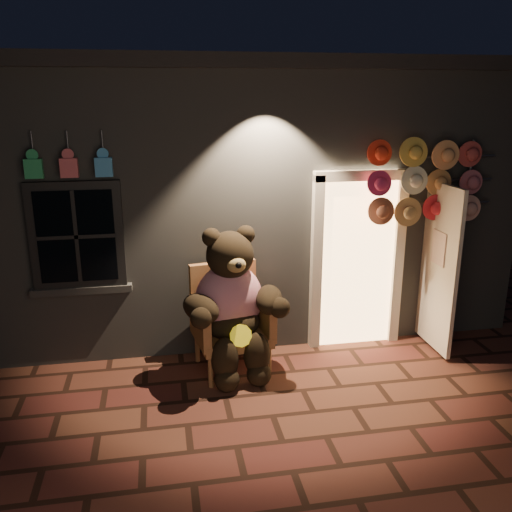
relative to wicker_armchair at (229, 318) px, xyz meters
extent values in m
plane|color=#583021|center=(0.28, -1.12, -0.59)|extent=(60.00, 60.00, 0.00)
cube|color=slate|center=(0.28, 2.88, 1.06)|extent=(7.00, 5.00, 3.30)
cube|color=black|center=(0.28, 2.88, 2.79)|extent=(7.30, 5.30, 0.16)
cube|color=black|center=(-1.62, 0.34, 0.96)|extent=(1.00, 0.10, 1.20)
cube|color=black|center=(-1.62, 0.31, 0.96)|extent=(0.82, 0.06, 1.02)
cube|color=slate|center=(-1.62, 0.34, 0.33)|extent=(1.10, 0.14, 0.08)
cube|color=#FFBE72|center=(1.63, 0.36, 0.46)|extent=(0.92, 0.10, 2.10)
cube|color=beige|center=(1.11, 0.32, 0.46)|extent=(0.12, 0.12, 2.20)
cube|color=beige|center=(2.15, 0.32, 0.46)|extent=(0.12, 0.12, 2.20)
cube|color=beige|center=(1.63, 0.32, 1.54)|extent=(1.16, 0.12, 0.12)
cube|color=beige|center=(2.53, -0.02, 0.46)|extent=(0.05, 0.80, 2.00)
cube|color=#289557|center=(-1.97, 0.26, 1.71)|extent=(0.18, 0.07, 0.20)
cylinder|color=#59595E|center=(-1.97, 0.32, 1.96)|extent=(0.02, 0.02, 0.25)
cube|color=#C75258|center=(-1.62, 0.26, 1.71)|extent=(0.18, 0.07, 0.20)
cylinder|color=#59595E|center=(-1.62, 0.32, 1.96)|extent=(0.02, 0.02, 0.25)
cube|color=#3889C5|center=(-1.27, 0.26, 1.71)|extent=(0.18, 0.07, 0.20)
cylinder|color=#59595E|center=(-1.27, 0.32, 1.96)|extent=(0.02, 0.02, 0.25)
cube|color=#A0603E|center=(0.01, -0.10, -0.18)|extent=(0.88, 0.83, 0.11)
cube|color=#A0603E|center=(-0.04, 0.23, 0.21)|extent=(0.78, 0.21, 0.78)
cube|color=#A0603E|center=(-0.34, -0.17, 0.04)|extent=(0.19, 0.67, 0.45)
cube|color=#A0603E|center=(0.38, -0.06, 0.04)|extent=(0.19, 0.67, 0.45)
cylinder|color=#A0603E|center=(-0.27, -0.45, -0.42)|extent=(0.06, 0.06, 0.36)
cylinder|color=#A0603E|center=(0.39, -0.35, -0.42)|extent=(0.06, 0.06, 0.36)
cylinder|color=#A0603E|center=(-0.36, 0.16, -0.42)|extent=(0.06, 0.06, 0.36)
cylinder|color=#A0603E|center=(0.30, 0.26, -0.42)|extent=(0.06, 0.06, 0.36)
ellipsoid|color=#B4133B|center=(0.00, -0.04, 0.25)|extent=(0.85, 0.73, 0.81)
ellipsoid|color=black|center=(0.01, -0.13, 0.01)|extent=(0.71, 0.63, 0.38)
sphere|color=black|center=(0.01, -0.10, 0.78)|extent=(0.59, 0.59, 0.52)
sphere|color=black|center=(-0.19, -0.09, 0.98)|extent=(0.20, 0.20, 0.20)
sphere|color=black|center=(0.19, -0.03, 0.98)|extent=(0.20, 0.20, 0.20)
ellipsoid|color=olive|center=(0.04, -0.33, 0.73)|extent=(0.22, 0.17, 0.16)
ellipsoid|color=black|center=(-0.34, -0.34, 0.28)|extent=(0.51, 0.61, 0.29)
ellipsoid|color=black|center=(0.42, -0.23, 0.28)|extent=(0.39, 0.58, 0.29)
ellipsoid|color=black|center=(-0.12, -0.49, -0.26)|extent=(0.29, 0.29, 0.50)
ellipsoid|color=black|center=(0.24, -0.44, -0.26)|extent=(0.29, 0.29, 0.50)
sphere|color=black|center=(-0.10, -0.56, -0.47)|extent=(0.27, 0.27, 0.27)
sphere|color=black|center=(0.25, -0.50, -0.47)|extent=(0.27, 0.27, 0.27)
cylinder|color=yellow|center=(0.06, -0.46, -0.01)|extent=(0.26, 0.14, 0.24)
cylinder|color=#59595E|center=(2.96, 0.26, 0.67)|extent=(0.04, 0.04, 2.52)
cylinder|color=#59595E|center=(2.68, 0.24, 1.74)|extent=(1.12, 0.03, 0.03)
cylinder|color=#59595E|center=(2.68, 0.24, 1.46)|extent=(1.12, 0.03, 0.03)
cylinder|color=#59595E|center=(2.68, 0.24, 1.18)|extent=(1.12, 0.03, 0.03)
cylinder|color=#FF381E|center=(1.78, 0.18, 1.79)|extent=(0.32, 0.11, 0.32)
cylinder|color=#E4BE4A|center=(2.15, 0.15, 1.79)|extent=(0.32, 0.11, 0.32)
cylinder|color=#FBAB67|center=(2.52, 0.12, 1.79)|extent=(0.32, 0.11, 0.32)
cylinder|color=#C64643|center=(2.90, 0.18, 1.79)|extent=(0.32, 0.11, 0.32)
cylinder|color=#D5306A|center=(1.78, 0.15, 1.46)|extent=(0.32, 0.11, 0.32)
cylinder|color=#F7F6CE|center=(2.15, 0.12, 1.46)|extent=(0.32, 0.11, 0.32)
cylinder|color=tan|center=(2.52, 0.18, 1.46)|extent=(0.32, 0.11, 0.32)
cylinder|color=#BC5F6D|center=(2.90, 0.15, 1.46)|extent=(0.32, 0.11, 0.32)
cylinder|color=#9C5438|center=(1.78, 0.12, 1.13)|extent=(0.32, 0.11, 0.32)
cylinder|color=#977E50|center=(2.15, 0.18, 1.13)|extent=(0.32, 0.11, 0.32)
cylinder|color=red|center=(2.52, 0.15, 1.13)|extent=(0.32, 0.11, 0.32)
cylinder|color=#EBA796|center=(2.90, 0.12, 1.13)|extent=(0.32, 0.11, 0.32)
camera|label=1|loc=(-0.72, -5.66, 2.45)|focal=38.00mm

